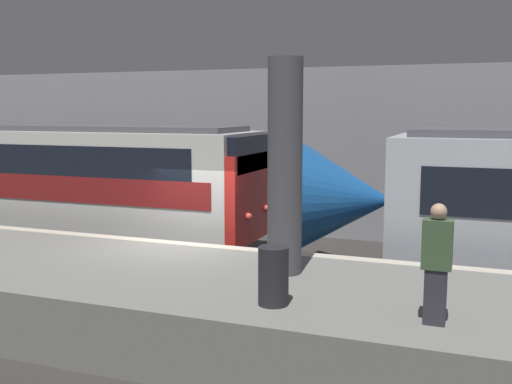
{
  "coord_description": "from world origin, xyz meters",
  "views": [
    {
      "loc": [
        5.9,
        -11.06,
        3.88
      ],
      "look_at": [
        1.31,
        1.02,
        2.08
      ],
      "focal_mm": 42.0,
      "sensor_mm": 36.0,
      "label": 1
    }
  ],
  "objects": [
    {
      "name": "person_waiting",
      "position": [
        5.41,
        -3.18,
        1.92
      ],
      "size": [
        0.38,
        0.24,
        1.6
      ],
      "color": "#2D2D38",
      "rests_on": "platform"
    },
    {
      "name": "support_pillar_near",
      "position": [
        2.79,
        -1.51,
        2.91
      ],
      "size": [
        0.59,
        0.59,
        3.65
      ],
      "color": "#47474C",
      "rests_on": "platform"
    },
    {
      "name": "trash_bin",
      "position": [
        3.18,
        -3.19,
        1.51
      ],
      "size": [
        0.44,
        0.44,
        0.85
      ],
      "color": "#232328",
      "rests_on": "platform"
    },
    {
      "name": "ground_plane",
      "position": [
        0.0,
        0.0,
        0.0
      ],
      "size": [
        120.0,
        120.0,
        0.0
      ],
      "primitive_type": "plane",
      "color": "#33302D"
    },
    {
      "name": "platform",
      "position": [
        0.0,
        -2.05,
        0.54
      ],
      "size": [
        40.0,
        4.11,
        1.09
      ],
      "color": "slate",
      "rests_on": "ground"
    },
    {
      "name": "station_rear_barrier",
      "position": [
        0.0,
        6.46,
        2.55
      ],
      "size": [
        50.0,
        0.15,
        5.11
      ],
      "color": "#939399",
      "rests_on": "ground"
    }
  ]
}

